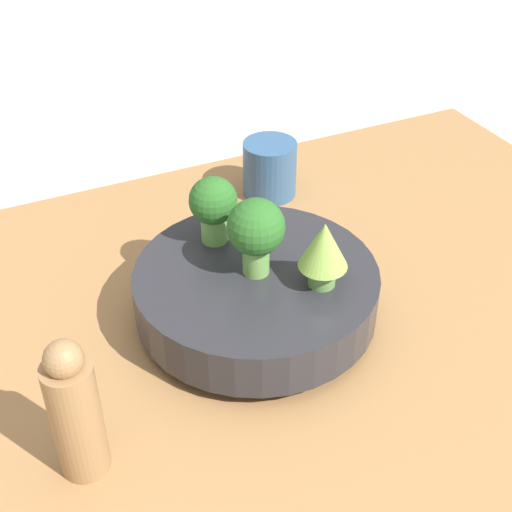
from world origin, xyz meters
TOP-DOWN VIEW (x-y plane):
  - ground_plane at (0.00, 0.00)m, footprint 6.00×6.00m
  - table at (0.00, 0.00)m, footprint 1.12×0.70m
  - bowl at (0.04, 0.01)m, footprint 0.25×0.25m
  - broccoli_floret_back at (0.02, 0.08)m, footprint 0.05×0.05m
  - broccoli_floret_center at (0.04, 0.01)m, footprint 0.06×0.06m
  - romanesco_piece_near at (0.09, -0.03)m, footprint 0.05×0.05m
  - cup at (0.16, 0.24)m, footprint 0.07×0.07m
  - pepper_mill at (-0.18, -0.10)m, footprint 0.04×0.04m

SIDE VIEW (x-z plane):
  - ground_plane at x=0.00m, z-range 0.00..0.00m
  - table at x=0.00m, z-range 0.00..0.03m
  - bowl at x=0.04m, z-range 0.04..0.10m
  - cup at x=0.16m, z-range 0.03..0.11m
  - pepper_mill at x=-0.18m, z-range 0.03..0.17m
  - romanesco_piece_near at x=0.09m, z-range 0.10..0.18m
  - broccoli_floret_back at x=0.02m, z-range 0.10..0.18m
  - broccoli_floret_center at x=0.04m, z-range 0.11..0.19m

